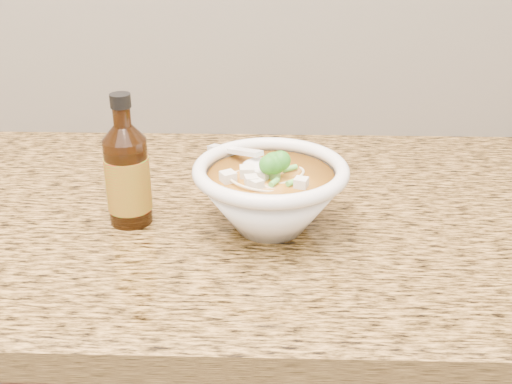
{
  "coord_description": "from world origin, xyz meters",
  "views": [
    {
      "loc": [
        0.25,
        0.82,
        1.34
      ],
      "look_at": [
        0.22,
        1.61,
        0.96
      ],
      "focal_mm": 45.0,
      "sensor_mm": 36.0,
      "label": 1
    }
  ],
  "objects": [
    {
      "name": "hot_sauce_bottle",
      "position": [
        0.04,
        1.62,
        0.97
      ],
      "size": [
        0.08,
        0.08,
        0.19
      ],
      "rotation": [
        0.0,
        0.0,
        0.34
      ],
      "color": "#331807",
      "rests_on": "counter_slab"
    },
    {
      "name": "soup_bowl",
      "position": [
        0.24,
        1.61,
        0.95
      ],
      "size": [
        0.21,
        0.21,
        0.12
      ],
      "rotation": [
        0.0,
        0.0,
        0.24
      ],
      "color": "white",
      "rests_on": "counter_slab"
    },
    {
      "name": "counter_slab",
      "position": [
        0.0,
        1.68,
        0.88
      ],
      "size": [
        4.0,
        0.68,
        0.04
      ],
      "primitive_type": "cube",
      "color": "#A3773B",
      "rests_on": "cabinet"
    }
  ]
}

